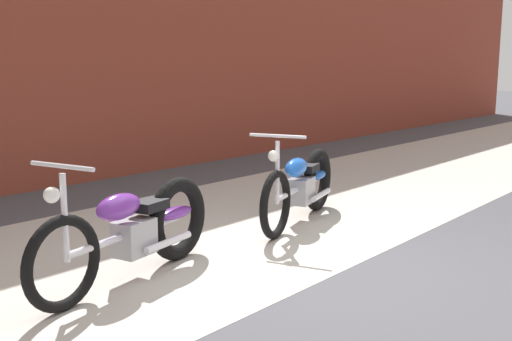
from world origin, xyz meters
The scene contains 5 objects.
ground_plane centered at (0.00, 0.00, 0.00)m, with size 80.00×80.00×0.00m, color #47474C.
sidewalk_slab centered at (0.00, 1.75, 0.00)m, with size 36.00×3.50×0.01m, color #B2ADA3.
brick_building_wall centered at (0.00, 5.20, 2.35)m, with size 36.00×0.50×4.70m, color brown.
motorcycle_purple centered at (-0.99, 1.18, 0.40)m, with size 1.99×0.66×1.03m.
motorcycle_blue centered at (1.33, 1.26, 0.40)m, with size 1.95×0.81×1.03m.
Camera 1 is at (-3.89, -2.53, 1.67)m, focal length 41.97 mm.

